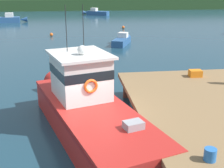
# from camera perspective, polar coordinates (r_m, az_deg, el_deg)

# --- Properties ---
(ground_plane) EXTENTS (200.00, 200.00, 0.00)m
(ground_plane) POSITION_cam_1_polar(r_m,az_deg,el_deg) (11.49, -4.71, -10.25)
(ground_plane) COLOR #193847
(dock) EXTENTS (6.00, 9.00, 1.20)m
(dock) POSITION_cam_1_polar(r_m,az_deg,el_deg) (12.14, 18.46, -3.97)
(dock) COLOR #4C3D2D
(dock) RESTS_ON ground
(main_fishing_boat) EXTENTS (4.85, 9.89, 4.80)m
(main_fishing_boat) POSITION_cam_1_polar(r_m,az_deg,el_deg) (11.65, -4.85, -4.32)
(main_fishing_boat) COLOR red
(main_fishing_boat) RESTS_ON ground
(crate_single_far) EXTENTS (0.62, 0.47, 0.33)m
(crate_single_far) POSITION_cam_1_polar(r_m,az_deg,el_deg) (15.22, 15.69, 1.98)
(crate_single_far) COLOR orange
(crate_single_far) RESTS_ON dock
(bait_bucket) EXTENTS (0.32, 0.32, 0.34)m
(bait_bucket) POSITION_cam_1_polar(r_m,az_deg,el_deg) (8.24, 18.29, -12.72)
(bait_bucket) COLOR #2866B2
(bait_bucket) RESTS_ON dock
(moored_boat_far_right) EXTENTS (5.09, 3.59, 1.34)m
(moored_boat_far_right) POSITION_cam_1_polar(r_m,az_deg,el_deg) (58.19, -3.09, 13.49)
(moored_boat_far_right) COLOR #285184
(moored_boat_far_right) RESTS_ON ground
(moored_boat_far_left) EXTENTS (2.45, 4.31, 1.10)m
(moored_boat_far_left) POSITION_cam_1_polar(r_m,az_deg,el_deg) (29.25, 1.98, 8.37)
(moored_boat_far_left) COLOR #285184
(moored_boat_far_left) RESTS_ON ground
(moored_boat_mid_harbor) EXTENTS (5.79, 1.97, 1.45)m
(moored_boat_mid_harbor) POSITION_cam_1_polar(r_m,az_deg,el_deg) (49.16, -19.49, 11.61)
(moored_boat_mid_harbor) COLOR #285184
(moored_boat_mid_harbor) RESTS_ON ground
(mooring_buoy_outer) EXTENTS (0.37, 0.37, 0.37)m
(mooring_buoy_outer) POSITION_cam_1_polar(r_m,az_deg,el_deg) (39.98, 2.17, 10.82)
(mooring_buoy_outer) COLOR #EA5B19
(mooring_buoy_outer) RESTS_ON ground
(mooring_buoy_channel_marker) EXTENTS (0.38, 0.38, 0.38)m
(mooring_buoy_channel_marker) POSITION_cam_1_polar(r_m,az_deg,el_deg) (34.60, -11.55, 9.28)
(mooring_buoy_channel_marker) COLOR #EA5B19
(mooring_buoy_channel_marker) RESTS_ON ground
(far_shoreline) EXTENTS (120.00, 8.00, 2.40)m
(far_shoreline) POSITION_cam_1_polar(r_m,az_deg,el_deg) (72.21, -7.05, 14.94)
(far_shoreline) COLOR #284723
(far_shoreline) RESTS_ON ground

